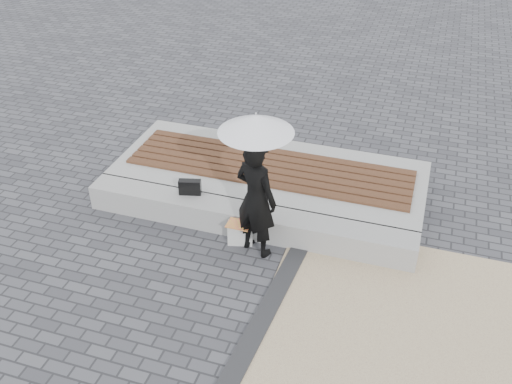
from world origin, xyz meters
TOP-DOWN VIEW (x-y plane):
  - ground at (0.00, 0.00)m, footprint 80.00×80.00m
  - edging_band at (0.75, -0.50)m, footprint 0.61×5.20m
  - seating_ledge at (0.00, 1.60)m, footprint 5.00×0.45m
  - timber_platform at (0.00, 2.80)m, footprint 5.00×2.00m
  - timber_decking at (0.00, 2.80)m, footprint 4.60×1.20m
  - woman at (0.28, 1.21)m, footprint 0.75×0.63m
  - parasol at (0.28, 1.21)m, footprint 0.98×0.98m
  - handbag at (-0.93, 1.71)m, footprint 0.35×0.20m
  - canvas_tote at (0.02, 1.28)m, footprint 0.38×0.23m
  - magazine at (0.02, 1.23)m, footprint 0.34×0.25m

SIDE VIEW (x-z plane):
  - ground at x=0.00m, z-range 0.00..0.00m
  - edging_band at x=0.75m, z-range 0.00..0.04m
  - canvas_tote at x=0.02m, z-range 0.00..0.37m
  - seating_ledge at x=0.00m, z-range 0.00..0.40m
  - timber_platform at x=0.00m, z-range 0.00..0.40m
  - magazine at x=0.02m, z-range 0.37..0.38m
  - timber_decking at x=0.00m, z-range 0.40..0.44m
  - handbag at x=-0.93m, z-range 0.40..0.64m
  - woman at x=0.28m, z-range 0.00..1.77m
  - parasol at x=0.28m, z-range 1.40..2.65m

